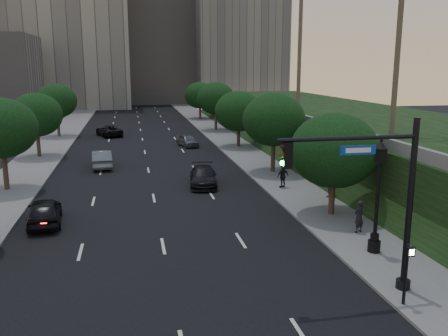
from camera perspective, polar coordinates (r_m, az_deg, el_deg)
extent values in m
plane|color=black|center=(19.73, -6.27, -14.62)|extent=(160.00, 160.00, 0.00)
cube|color=black|center=(48.40, -9.43, 1.48)|extent=(16.00, 140.00, 0.02)
cube|color=slate|center=(49.74, 2.45, 2.00)|extent=(4.50, 140.00, 0.15)
cube|color=slate|center=(49.18, -21.45, 1.04)|extent=(4.50, 140.00, 0.15)
cube|color=black|center=(51.66, 15.81, 4.09)|extent=(18.00, 90.00, 4.00)
cube|color=slate|center=(48.14, 6.85, 6.72)|extent=(0.35, 90.00, 0.70)
cube|color=gray|center=(110.52, -18.44, 15.29)|extent=(26.00, 20.00, 32.00)
cube|color=gray|center=(119.86, -7.94, 14.06)|extent=(22.00, 18.00, 26.00)
cube|color=gray|center=(116.72, 1.42, 16.68)|extent=(20.00, 22.00, 36.00)
cylinder|color=#38281C|center=(29.07, 12.86, -2.96)|extent=(0.36, 0.36, 2.86)
ellipsoid|color=black|center=(28.51, 13.10, 2.09)|extent=(5.20, 5.20, 4.42)
cylinder|color=#38281C|center=(40.00, 5.92, 1.66)|extent=(0.36, 0.36, 3.21)
ellipsoid|color=black|center=(39.57, 6.01, 5.82)|extent=(5.20, 5.20, 4.42)
cylinder|color=#38281C|center=(52.42, 1.75, 4.03)|extent=(0.36, 0.36, 2.86)
ellipsoid|color=black|center=(52.12, 1.76, 6.86)|extent=(5.20, 5.20, 4.42)
cylinder|color=#38281C|center=(66.01, -0.99, 5.87)|extent=(0.36, 0.36, 3.21)
ellipsoid|color=black|center=(65.75, -1.00, 8.40)|extent=(5.20, 5.20, 4.42)
cylinder|color=#38281C|center=(80.76, -2.90, 6.89)|extent=(0.36, 0.36, 2.86)
ellipsoid|color=black|center=(80.56, -2.92, 8.73)|extent=(5.20, 5.20, 4.42)
cylinder|color=#38281C|center=(37.38, -24.82, -0.12)|extent=(0.36, 0.36, 3.26)
ellipsoid|color=black|center=(36.92, -25.23, 4.37)|extent=(5.00, 5.00, 4.25)
cylinder|color=#38281C|center=(49.93, -21.44, 2.85)|extent=(0.36, 0.36, 2.99)
ellipsoid|color=black|center=(49.60, -21.68, 5.95)|extent=(5.00, 5.00, 4.25)
cylinder|color=#38281C|center=(63.61, -19.30, 4.97)|extent=(0.36, 0.36, 3.26)
ellipsoid|color=black|center=(63.34, -19.49, 7.63)|extent=(5.00, 5.00, 4.25)
cylinder|color=#4C4233|center=(36.79, 20.18, 13.23)|extent=(0.40, 0.40, 12.00)
cylinder|color=#4C4233|center=(50.69, 9.12, 14.73)|extent=(0.40, 0.40, 14.50)
cylinder|color=black|center=(19.71, 21.42, -4.50)|extent=(0.24, 0.24, 7.00)
cylinder|color=black|center=(20.83, 20.71, -13.10)|extent=(0.56, 0.56, 0.50)
cylinder|color=black|center=(17.80, 14.76, 3.48)|extent=(5.40, 0.16, 0.16)
cube|color=black|center=(17.02, 7.67, 1.51)|extent=(0.32, 0.22, 0.95)
sphere|color=black|center=(16.91, 7.12, 2.59)|extent=(0.20, 0.20, 0.20)
sphere|color=#3F2B0A|center=(16.96, 7.09, 1.59)|extent=(0.20, 0.20, 0.20)
sphere|color=#19F24C|center=(17.02, 7.07, 0.59)|extent=(0.20, 0.20, 0.20)
cube|color=#0C3DA4|center=(18.05, 15.82, 2.08)|extent=(1.40, 0.05, 0.35)
cylinder|color=black|center=(24.11, 17.58, -9.10)|extent=(0.60, 0.60, 0.70)
cylinder|color=black|center=(23.94, 17.66, -7.99)|extent=(0.40, 0.40, 0.40)
cylinder|color=black|center=(23.36, 17.96, -3.49)|extent=(0.18, 0.18, 3.60)
cube|color=black|center=(22.91, 18.30, 1.46)|extent=(0.42, 0.42, 0.70)
cone|color=black|center=(22.83, 18.38, 2.69)|extent=(0.64, 0.64, 0.35)
sphere|color=black|center=(22.80, 18.42, 3.19)|extent=(0.14, 0.14, 0.14)
cylinder|color=black|center=(19.18, 21.00, -12.09)|extent=(0.12, 0.12, 2.50)
cube|color=black|center=(18.65, 21.54, -9.35)|extent=(0.30, 0.14, 0.35)
cube|color=white|center=(18.58, 21.67, -9.43)|extent=(0.18, 0.02, 0.22)
imported|color=black|center=(28.95, -20.80, -4.90)|extent=(2.26, 4.65, 1.53)
imported|color=slate|center=(43.44, -14.48, 1.07)|extent=(2.00, 4.85, 1.56)
imported|color=black|center=(62.83, -13.67, 4.39)|extent=(3.90, 5.62, 1.43)
imported|color=black|center=(35.74, -2.52, -1.02)|extent=(2.57, 5.09, 1.42)
imported|color=#53555A|center=(53.37, -4.41, 3.31)|extent=(2.47, 4.18, 1.33)
imported|color=black|center=(26.33, 15.93, -5.63)|extent=(0.75, 0.64, 1.75)
imported|color=black|center=(32.88, 12.65, -2.04)|extent=(0.88, 0.74, 1.61)
imported|color=black|center=(34.79, 7.10, -0.98)|extent=(1.08, 0.75, 1.70)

